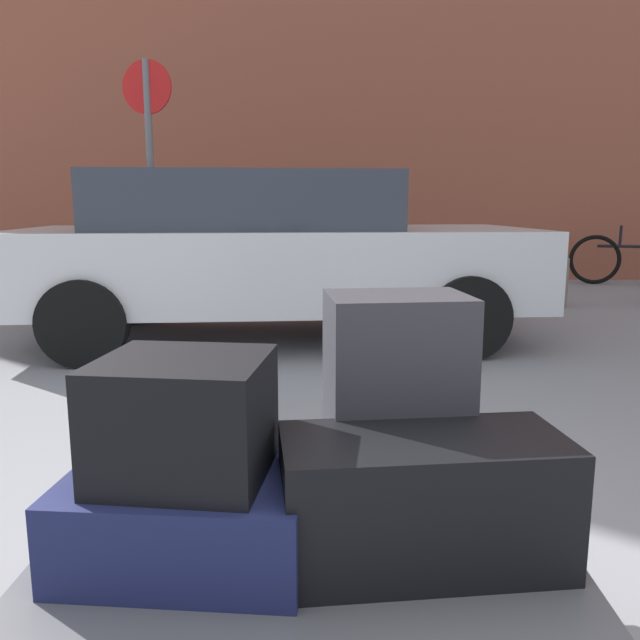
{
  "coord_description": "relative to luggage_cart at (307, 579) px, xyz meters",
  "views": [
    {
      "loc": [
        0.07,
        -1.4,
        1.16
      ],
      "look_at": [
        0.0,
        1.2,
        0.69
      ],
      "focal_mm": 35.85,
      "sensor_mm": 36.0,
      "label": 1
    }
  ],
  "objects": [
    {
      "name": "bicycle_leaning",
      "position": [
        4.36,
        7.94,
        0.1
      ],
      "size": [
        1.72,
        0.49,
        0.96
      ],
      "color": "black",
      "rests_on": "ground_plane"
    },
    {
      "name": "suitcase_charcoal_front_left",
      "position": [
        0.23,
        0.24,
        0.37
      ],
      "size": [
        0.4,
        0.32,
        0.59
      ],
      "primitive_type": "cube",
      "rotation": [
        0.0,
        0.0,
        0.14
      ],
      "color": "#2D2D33",
      "rests_on": "luggage_cart"
    },
    {
      "name": "parked_car",
      "position": [
        -0.5,
        4.07,
        0.49
      ],
      "size": [
        4.47,
        2.29,
        1.42
      ],
      "color": "silver",
      "rests_on": "ground_plane"
    },
    {
      "name": "duffel_bag_black_topmost_pile",
      "position": [
        -0.28,
        -0.03,
        0.42
      ],
      "size": [
        0.4,
        0.37,
        0.28
      ],
      "primitive_type": "cube",
      "rotation": [
        0.0,
        0.0,
        -0.09
      ],
      "color": "black",
      "rests_on": "suitcase_navy_rear_left"
    },
    {
      "name": "no_parking_sign",
      "position": [
        -1.73,
        4.85,
        1.27
      ],
      "size": [
        0.49,
        0.12,
        2.5
      ],
      "color": "slate",
      "rests_on": "ground_plane"
    },
    {
      "name": "bollard_kerb_near",
      "position": [
        2.58,
        5.94,
        0.01
      ],
      "size": [
        0.27,
        0.27,
        0.56
      ],
      "primitive_type": "cylinder",
      "color": "#72665B",
      "rests_on": "ground_plane"
    },
    {
      "name": "suitcase_navy_rear_left",
      "position": [
        -0.28,
        -0.03,
        0.17
      ],
      "size": [
        0.58,
        0.43,
        0.21
      ],
      "primitive_type": "cube",
      "rotation": [
        0.0,
        0.0,
        -0.06
      ],
      "color": "#191E47",
      "rests_on": "luggage_cart"
    },
    {
      "name": "luggage_cart",
      "position": [
        0.0,
        0.0,
        0.0
      ],
      "size": [
        1.29,
        0.83,
        0.34
      ],
      "color": "#4C4C51",
      "rests_on": "ground_plane"
    },
    {
      "name": "duffel_bag_black_stacked_top",
      "position": [
        0.27,
        -0.02,
        0.22
      ],
      "size": [
        0.69,
        0.39,
        0.3
      ],
      "primitive_type": "cube",
      "rotation": [
        0.0,
        0.0,
        0.14
      ],
      "color": "black",
      "rests_on": "luggage_cart"
    }
  ]
}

